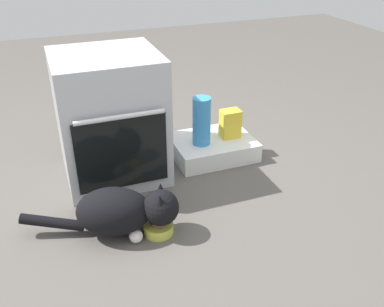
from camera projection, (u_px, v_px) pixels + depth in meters
The scene contains 7 objects.
ground at pixel (144, 214), 2.20m from camera, with size 8.00×8.00×0.00m, color #56514C.
oven at pixel (111, 118), 2.38m from camera, with size 0.56×0.58×0.72m.
pantry_cabinet at pixel (212, 147), 2.71m from camera, with size 0.50×0.39×0.12m, color white.
food_bowl at pixel (159, 227), 2.06m from camera, with size 0.14×0.14×0.08m.
cat at pixel (123, 211), 2.00m from camera, with size 0.73×0.34×0.25m.
snack_bag at pixel (230, 124), 2.67m from camera, with size 0.12×0.09×0.18m, color yellow.
water_bottle at pixel (202, 121), 2.56m from camera, with size 0.11×0.11×0.30m, color #388CD1.
Camera 1 is at (-0.39, -1.74, 1.35)m, focal length 39.76 mm.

